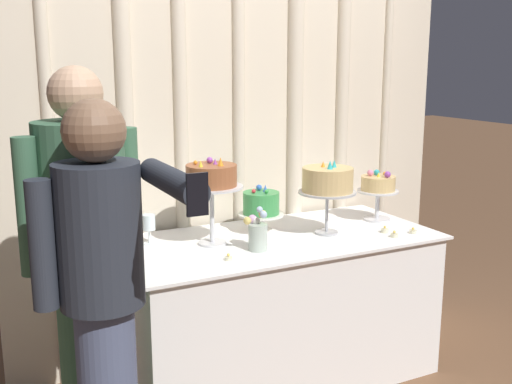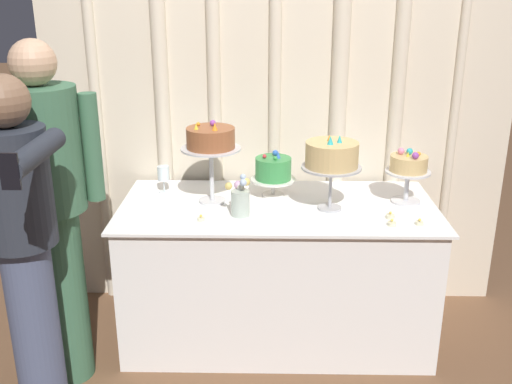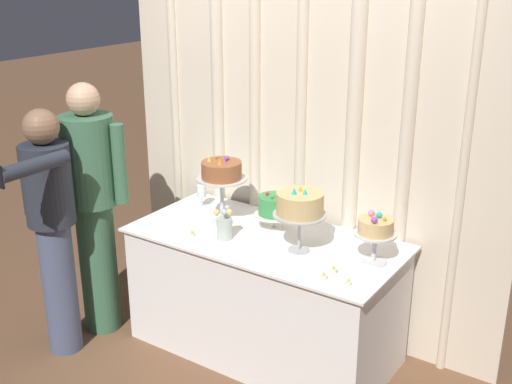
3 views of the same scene
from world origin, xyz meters
name	(u,v)px [view 2 (image 2 of 3)]	position (x,y,z in m)	size (l,w,h in m)	color
ground_plane	(277,342)	(0.00, 0.00, 0.00)	(24.00, 24.00, 0.00)	brown
draped_curtain	(277,76)	(-0.01, 0.55, 1.40)	(2.71, 0.15, 2.75)	beige
cake_table	(277,271)	(0.00, 0.10, 0.40)	(1.68, 0.81, 0.79)	white
cake_display_leftmost	(211,142)	(-0.35, 0.14, 1.12)	(0.32, 0.32, 0.45)	silver
cake_display_midleft	(273,170)	(-0.03, 0.24, 0.94)	(0.25, 0.25, 0.26)	silver
cake_display_midright	(332,157)	(0.27, 0.05, 1.07)	(0.31, 0.31, 0.40)	#B2B2B7
cake_display_rightmost	(408,167)	(0.69, 0.15, 0.99)	(0.24, 0.24, 0.30)	silver
wine_glass	(163,174)	(-0.64, 0.29, 0.90)	(0.07, 0.07, 0.15)	silver
flower_vase	(240,199)	(-0.19, -0.05, 0.88)	(0.13, 0.11, 0.22)	#B2C1B2
tealight_far_left	(201,219)	(-0.39, -0.13, 0.80)	(0.04, 0.04, 0.03)	beige
tealight_near_left	(392,224)	(0.55, -0.17, 0.80)	(0.04, 0.04, 0.04)	beige
tealight_near_right	(390,216)	(0.56, -0.08, 0.80)	(0.04, 0.04, 0.04)	beige
tealight_far_right	(419,223)	(0.69, -0.16, 0.80)	(0.04, 0.04, 0.03)	beige
guest_man_dark_suit	(51,206)	(-1.07, -0.29, 0.92)	(0.49, 0.43, 1.68)	#3D6B4C
guest_man_pink_jacket	(22,241)	(-1.08, -0.62, 0.89)	(0.46, 0.58, 1.58)	#4C5675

